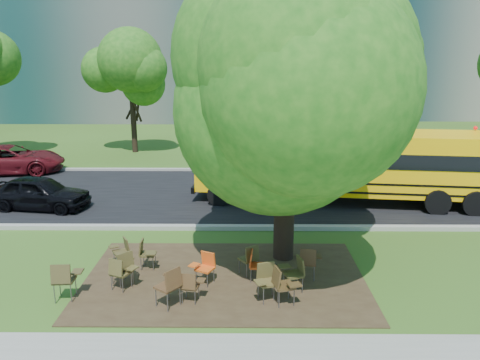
{
  "coord_description": "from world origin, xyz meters",
  "views": [
    {
      "loc": [
        1.47,
        -11.31,
        5.4
      ],
      "look_at": [
        1.35,
        3.27,
        1.6
      ],
      "focal_mm": 35.0,
      "sensor_mm": 36.0,
      "label": 1
    }
  ],
  "objects_px": {
    "chair_1": "(120,271)",
    "chair_7": "(282,283)",
    "chair_6": "(295,270)",
    "main_tree": "(288,72)",
    "chair_0": "(64,277)",
    "chair_4": "(191,284)",
    "chair_5": "(266,278)",
    "chair_10": "(146,251)",
    "chair_9": "(122,249)",
    "school_bus": "(357,162)",
    "chair_8": "(124,264)",
    "chair_2": "(170,283)",
    "bg_car_red": "(10,160)",
    "chair_13": "(309,260)",
    "chair_3": "(205,265)",
    "black_car": "(39,193)",
    "chair_11": "(250,256)",
    "chair_12": "(256,263)"
  },
  "relations": [
    {
      "from": "chair_0",
      "to": "chair_13",
      "type": "height_order",
      "value": "chair_0"
    },
    {
      "from": "school_bus",
      "to": "chair_5",
      "type": "xyz_separation_m",
      "value": [
        -3.76,
        -7.6,
        -1.03
      ]
    },
    {
      "from": "chair_2",
      "to": "chair_12",
      "type": "bearing_deg",
      "value": -18.28
    },
    {
      "from": "black_car",
      "to": "chair_3",
      "type": "bearing_deg",
      "value": -123.48
    },
    {
      "from": "chair_4",
      "to": "chair_7",
      "type": "height_order",
      "value": "chair_7"
    },
    {
      "from": "chair_7",
      "to": "chair_12",
      "type": "relative_size",
      "value": 1.13
    },
    {
      "from": "chair_2",
      "to": "black_car",
      "type": "height_order",
      "value": "black_car"
    },
    {
      "from": "chair_6",
      "to": "bg_car_red",
      "type": "xyz_separation_m",
      "value": [
        -12.46,
        11.73,
        0.14
      ]
    },
    {
      "from": "chair_2",
      "to": "chair_11",
      "type": "distance_m",
      "value": 2.41
    },
    {
      "from": "chair_2",
      "to": "bg_car_red",
      "type": "relative_size",
      "value": 0.2
    },
    {
      "from": "main_tree",
      "to": "chair_0",
      "type": "bearing_deg",
      "value": -155.05
    },
    {
      "from": "chair_2",
      "to": "chair_7",
      "type": "xyz_separation_m",
      "value": [
        2.49,
        0.11,
        -0.04
      ]
    },
    {
      "from": "chair_11",
      "to": "chair_7",
      "type": "bearing_deg",
      "value": -100.69
    },
    {
      "from": "chair_2",
      "to": "chair_12",
      "type": "relative_size",
      "value": 1.2
    },
    {
      "from": "chair_5",
      "to": "chair_12",
      "type": "height_order",
      "value": "chair_5"
    },
    {
      "from": "chair_3",
      "to": "black_car",
      "type": "height_order",
      "value": "black_car"
    },
    {
      "from": "chair_10",
      "to": "chair_12",
      "type": "xyz_separation_m",
      "value": [
        2.86,
        -0.68,
        -0.01
      ]
    },
    {
      "from": "chair_10",
      "to": "chair_4",
      "type": "bearing_deg",
      "value": 37.76
    },
    {
      "from": "chair_7",
      "to": "main_tree",
      "type": "bearing_deg",
      "value": 159.33
    },
    {
      "from": "chair_6",
      "to": "chair_9",
      "type": "height_order",
      "value": "chair_6"
    },
    {
      "from": "chair_0",
      "to": "chair_13",
      "type": "bearing_deg",
      "value": 7.89
    },
    {
      "from": "chair_2",
      "to": "chair_10",
      "type": "bearing_deg",
      "value": 64.29
    },
    {
      "from": "chair_3",
      "to": "main_tree",
      "type": "bearing_deg",
      "value": -116.56
    },
    {
      "from": "chair_7",
      "to": "chair_8",
      "type": "height_order",
      "value": "chair_7"
    },
    {
      "from": "chair_4",
      "to": "chair_7",
      "type": "distance_m",
      "value": 2.06
    },
    {
      "from": "chair_9",
      "to": "chair_0",
      "type": "bearing_deg",
      "value": 127.04
    },
    {
      "from": "main_tree",
      "to": "chair_8",
      "type": "bearing_deg",
      "value": -157.6
    },
    {
      "from": "chair_0",
      "to": "chair_4",
      "type": "height_order",
      "value": "chair_0"
    },
    {
      "from": "chair_3",
      "to": "chair_9",
      "type": "xyz_separation_m",
      "value": [
        -2.3,
        1.02,
        -0.02
      ]
    },
    {
      "from": "chair_13",
      "to": "chair_4",
      "type": "bearing_deg",
      "value": -149.08
    },
    {
      "from": "chair_4",
      "to": "chair_9",
      "type": "bearing_deg",
      "value": 146.68
    },
    {
      "from": "main_tree",
      "to": "chair_8",
      "type": "distance_m",
      "value": 6.24
    },
    {
      "from": "chair_6",
      "to": "chair_10",
      "type": "bearing_deg",
      "value": 57.2
    },
    {
      "from": "chair_9",
      "to": "chair_12",
      "type": "xyz_separation_m",
      "value": [
        3.54,
        -0.9,
        0.01
      ]
    },
    {
      "from": "chair_6",
      "to": "main_tree",
      "type": "bearing_deg",
      "value": -12.06
    },
    {
      "from": "chair_6",
      "to": "chair_10",
      "type": "xyz_separation_m",
      "value": [
        -3.78,
        1.17,
        -0.04
      ]
    },
    {
      "from": "chair_0",
      "to": "chair_5",
      "type": "height_order",
      "value": "chair_0"
    },
    {
      "from": "chair_1",
      "to": "chair_7",
      "type": "distance_m",
      "value": 3.85
    },
    {
      "from": "main_tree",
      "to": "chair_9",
      "type": "relative_size",
      "value": 11.16
    },
    {
      "from": "school_bus",
      "to": "chair_8",
      "type": "distance_m",
      "value": 10.01
    },
    {
      "from": "chair_2",
      "to": "chair_10",
      "type": "height_order",
      "value": "chair_2"
    },
    {
      "from": "chair_6",
      "to": "chair_7",
      "type": "height_order",
      "value": "chair_7"
    },
    {
      "from": "school_bus",
      "to": "chair_11",
      "type": "relative_size",
      "value": 13.47
    },
    {
      "from": "main_tree",
      "to": "black_car",
      "type": "xyz_separation_m",
      "value": [
        -8.61,
        4.32,
        -4.43
      ]
    },
    {
      "from": "chair_3",
      "to": "chair_8",
      "type": "height_order",
      "value": "chair_8"
    },
    {
      "from": "chair_9",
      "to": "chair_10",
      "type": "distance_m",
      "value": 0.71
    },
    {
      "from": "chair_2",
      "to": "black_car",
      "type": "distance_m",
      "value": 9.15
    },
    {
      "from": "school_bus",
      "to": "chair_13",
      "type": "xyz_separation_m",
      "value": [
        -2.65,
        -6.56,
        -1.04
      ]
    },
    {
      "from": "chair_3",
      "to": "chair_8",
      "type": "distance_m",
      "value": 1.96
    },
    {
      "from": "chair_10",
      "to": "chair_0",
      "type": "bearing_deg",
      "value": -42.04
    }
  ]
}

